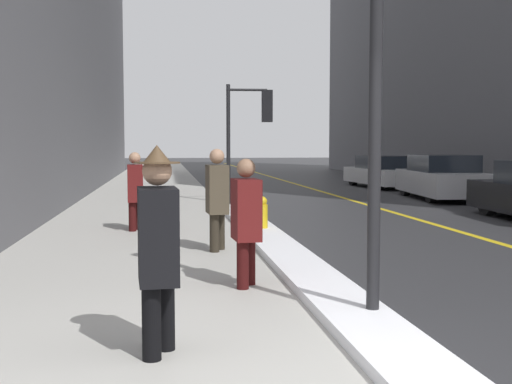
{
  "coord_description": "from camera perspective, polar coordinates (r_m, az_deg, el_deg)",
  "views": [
    {
      "loc": [
        -1.55,
        -3.92,
        1.63
      ],
      "look_at": [
        -0.4,
        4.0,
        1.05
      ],
      "focal_mm": 45.0,
      "sensor_mm": 36.0,
      "label": 1
    }
  ],
  "objects": [
    {
      "name": "traffic_light_near",
      "position": [
        18.23,
        -0.25,
        6.59
      ],
      "size": [
        1.31,
        0.32,
        3.34
      ],
      "rotation": [
        0.0,
        0.0,
        -0.06
      ],
      "color": "black",
      "rests_on": "ground"
    },
    {
      "name": "parked_car_white",
      "position": [
        25.46,
        11.35,
        1.73
      ],
      "size": [
        2.04,
        4.5,
        1.23
      ],
      "rotation": [
        0.0,
        0.0,
        1.63
      ],
      "color": "silver",
      "rests_on": "ground"
    },
    {
      "name": "snow_bank_curb",
      "position": [
        9.91,
        2.04,
        -4.98
      ],
      "size": [
        0.67,
        13.43,
        0.12
      ],
      "color": "white",
      "rests_on": "ground"
    },
    {
      "name": "fire_hydrant",
      "position": [
        11.78,
        0.56,
        -2.11
      ],
      "size": [
        0.2,
        0.2,
        0.7
      ],
      "color": "gold",
      "rests_on": "ground"
    },
    {
      "name": "pedestrian_trailing",
      "position": [
        9.85,
        -3.49,
        -0.25
      ],
      "size": [
        0.33,
        0.73,
        1.58
      ],
      "rotation": [
        0.0,
        0.0,
        -1.51
      ],
      "color": "#2A241B",
      "rests_on": "ground"
    },
    {
      "name": "sidewalk_slab",
      "position": [
        19.0,
        -9.57,
        -0.81
      ],
      "size": [
        4.0,
        80.0,
        0.01
      ],
      "color": "#B2AFA8",
      "rests_on": "ground"
    },
    {
      "name": "pedestrian_in_fedora",
      "position": [
        4.98,
        -8.71,
        -4.41
      ],
      "size": [
        0.35,
        0.52,
        1.64
      ],
      "rotation": [
        0.0,
        0.0,
        -1.51
      ],
      "color": "black",
      "rests_on": "ground"
    },
    {
      "name": "pedestrian_in_glasses",
      "position": [
        7.31,
        -0.89,
        -2.19
      ],
      "size": [
        0.31,
        0.5,
        1.48
      ],
      "rotation": [
        0.0,
        0.0,
        -1.51
      ],
      "color": "#340C0C",
      "rests_on": "ground"
    },
    {
      "name": "pedestrian_with_shoulder_bag",
      "position": [
        12.41,
        -10.69,
        0.39
      ],
      "size": [
        0.31,
        0.71,
        1.5
      ],
      "rotation": [
        0.0,
        0.0,
        -1.51
      ],
      "color": "#340C0C",
      "rests_on": "ground"
    },
    {
      "name": "parked_car_silver",
      "position": [
        20.31,
        16.17,
        1.2
      ],
      "size": [
        2.14,
        4.49,
        1.35
      ],
      "rotation": [
        0.0,
        0.0,
        1.47
      ],
      "color": "#B2B2B7",
      "rests_on": "ground"
    },
    {
      "name": "road_centre_stripe",
      "position": [
        19.79,
        8.08,
        -0.6
      ],
      "size": [
        0.16,
        80.0,
        0.0
      ],
      "color": "gold",
      "rests_on": "ground"
    }
  ]
}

